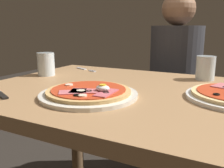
{
  "coord_description": "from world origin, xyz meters",
  "views": [
    {
      "loc": [
        0.29,
        -0.77,
        0.96
      ],
      "look_at": [
        -0.07,
        -0.07,
        0.78
      ],
      "focal_mm": 39.03,
      "sensor_mm": 36.0,
      "label": 1
    }
  ],
  "objects_px": {
    "water_glass_far": "(205,69)",
    "diner_person": "(174,92)",
    "dining_table": "(138,124)",
    "pizza_foreground": "(89,93)",
    "water_glass_near": "(46,66)",
    "fork": "(84,69)"
  },
  "relations": [
    {
      "from": "dining_table",
      "to": "water_glass_far",
      "type": "distance_m",
      "value": 0.38
    },
    {
      "from": "dining_table",
      "to": "water_glass_near",
      "type": "bearing_deg",
      "value": 172.03
    },
    {
      "from": "water_glass_near",
      "to": "fork",
      "type": "bearing_deg",
      "value": 72.23
    },
    {
      "from": "water_glass_far",
      "to": "diner_person",
      "type": "bearing_deg",
      "value": 115.91
    },
    {
      "from": "water_glass_near",
      "to": "diner_person",
      "type": "height_order",
      "value": "diner_person"
    },
    {
      "from": "dining_table",
      "to": "fork",
      "type": "relative_size",
      "value": 7.55
    },
    {
      "from": "water_glass_far",
      "to": "fork",
      "type": "xyz_separation_m",
      "value": [
        -0.59,
        -0.02,
        -0.04
      ]
    },
    {
      "from": "pizza_foreground",
      "to": "water_glass_far",
      "type": "xyz_separation_m",
      "value": [
        0.29,
        0.44,
        0.03
      ]
    },
    {
      "from": "dining_table",
      "to": "water_glass_near",
      "type": "height_order",
      "value": "water_glass_near"
    },
    {
      "from": "pizza_foreground",
      "to": "water_glass_near",
      "type": "xyz_separation_m",
      "value": [
        -0.37,
        0.21,
        0.03
      ]
    },
    {
      "from": "water_glass_near",
      "to": "fork",
      "type": "relative_size",
      "value": 0.68
    },
    {
      "from": "pizza_foreground",
      "to": "dining_table",
      "type": "bearing_deg",
      "value": 53.02
    },
    {
      "from": "dining_table",
      "to": "pizza_foreground",
      "type": "bearing_deg",
      "value": -126.98
    },
    {
      "from": "pizza_foreground",
      "to": "water_glass_near",
      "type": "bearing_deg",
      "value": 149.63
    },
    {
      "from": "fork",
      "to": "pizza_foreground",
      "type": "bearing_deg",
      "value": -54.86
    },
    {
      "from": "water_glass_near",
      "to": "water_glass_far",
      "type": "bearing_deg",
      "value": 19.09
    },
    {
      "from": "dining_table",
      "to": "pizza_foreground",
      "type": "distance_m",
      "value": 0.23
    },
    {
      "from": "water_glass_far",
      "to": "dining_table",
      "type": "bearing_deg",
      "value": -121.48
    },
    {
      "from": "pizza_foreground",
      "to": "diner_person",
      "type": "bearing_deg",
      "value": 86.02
    },
    {
      "from": "water_glass_far",
      "to": "diner_person",
      "type": "height_order",
      "value": "diner_person"
    },
    {
      "from": "fork",
      "to": "water_glass_far",
      "type": "bearing_deg",
      "value": 1.7
    },
    {
      "from": "dining_table",
      "to": "diner_person",
      "type": "distance_m",
      "value": 0.77
    }
  ]
}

